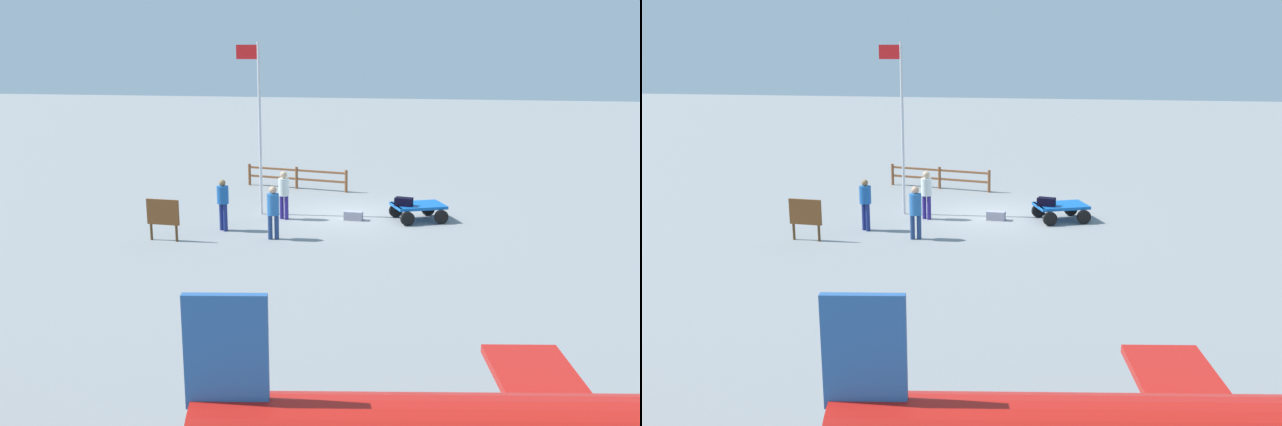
{
  "view_description": "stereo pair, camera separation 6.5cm",
  "coord_description": "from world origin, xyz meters",
  "views": [
    {
      "loc": [
        -3.28,
        22.93,
        5.66
      ],
      "look_at": [
        -0.16,
        6.0,
        1.5
      ],
      "focal_mm": 37.76,
      "sensor_mm": 36.0,
      "label": 1
    },
    {
      "loc": [
        -3.35,
        22.92,
        5.66
      ],
      "look_at": [
        -0.16,
        6.0,
        1.5
      ],
      "focal_mm": 37.76,
      "sensor_mm": 36.0,
      "label": 2
    }
  ],
  "objects": [
    {
      "name": "worker_supervisor",
      "position": [
        3.59,
        2.84,
        1.0
      ],
      "size": [
        0.52,
        0.52,
        1.67
      ],
      "color": "navy",
      "rests_on": "ground"
    },
    {
      "name": "luggage_cart",
      "position": [
        -2.52,
        0.37,
        0.43
      ],
      "size": [
        2.05,
        1.87,
        0.57
      ],
      "color": "#1158B7",
      "rests_on": "ground"
    },
    {
      "name": "flagpole",
      "position": [
        3.04,
        0.43,
        3.37
      ],
      "size": [
        0.83,
        0.1,
        5.96
      ],
      "color": "silver",
      "rests_on": "ground"
    },
    {
      "name": "suitcase_maroon",
      "position": [
        -0.35,
        0.7,
        0.15
      ],
      "size": [
        0.65,
        0.34,
        0.3
      ],
      "color": "#8F8B9E",
      "rests_on": "ground"
    },
    {
      "name": "wooden_fence",
      "position": [
        2.73,
        -4.25,
        0.54
      ],
      "size": [
        4.45,
        0.92,
        0.92
      ],
      "color": "brown",
      "rests_on": "ground"
    },
    {
      "name": "worker_trailing",
      "position": [
        1.75,
        3.54,
        0.98
      ],
      "size": [
        0.46,
        0.46,
        1.66
      ],
      "color": "navy",
      "rests_on": "ground"
    },
    {
      "name": "suitcase_tan",
      "position": [
        -2.05,
        0.69,
        0.71
      ],
      "size": [
        0.64,
        0.45,
        0.27
      ],
      "color": "black",
      "rests_on": "luggage_cart"
    },
    {
      "name": "signboard",
      "position": [
        5.0,
        4.31,
        0.82
      ],
      "size": [
        1.04,
        0.12,
        1.29
      ],
      "color": "#4C3319",
      "rests_on": "ground"
    },
    {
      "name": "worker_lead",
      "position": [
        2.02,
        1.01,
        1.0
      ],
      "size": [
        0.49,
        0.49,
        1.68
      ],
      "color": "navy",
      "rests_on": "ground"
    },
    {
      "name": "ground_plane",
      "position": [
        0.0,
        0.0,
        0.0
      ],
      "size": [
        120.0,
        120.0,
        0.0
      ],
      "primitive_type": "plane",
      "color": "gray"
    }
  ]
}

